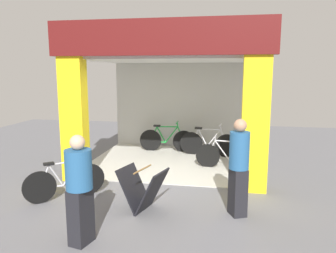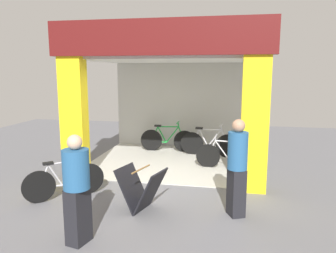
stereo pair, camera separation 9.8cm
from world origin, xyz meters
TOP-DOWN VIEW (x-y plane):
  - ground_plane at (0.00, 0.00)m, footprint 17.03×17.03m
  - shop_facade at (0.00, 1.75)m, footprint 4.72×4.08m
  - bicycle_inside_0 at (1.44, 1.47)m, footprint 1.58×0.44m
  - bicycle_inside_1 at (-0.41, 2.98)m, footprint 1.73×0.47m
  - bicycle_inside_2 at (0.90, 2.67)m, footprint 1.74×0.48m
  - bicycle_parked_0 at (-1.68, -1.13)m, footprint 1.22×1.09m
  - sandwich_board_sign at (-0.03, -1.40)m, footprint 0.92×0.78m
  - pedestrian_0 at (-0.62, -2.67)m, footprint 0.46×0.46m
  - pedestrian_1 at (1.64, -1.28)m, footprint 0.45×0.45m

SIDE VIEW (x-z plane):
  - ground_plane at x=0.00m, z-range 0.00..0.00m
  - bicycle_inside_0 at x=1.44m, z-range -0.09..0.78m
  - bicycle_parked_0 at x=-1.68m, z-range -0.09..0.79m
  - bicycle_inside_1 at x=-0.41m, z-range -0.10..0.86m
  - bicycle_inside_2 at x=0.90m, z-range -0.10..0.87m
  - sandwich_board_sign at x=-0.03m, z-range 0.00..0.79m
  - pedestrian_0 at x=-0.62m, z-range 0.03..1.65m
  - pedestrian_1 at x=1.64m, z-range 0.03..1.73m
  - shop_facade at x=0.00m, z-range 0.09..3.63m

